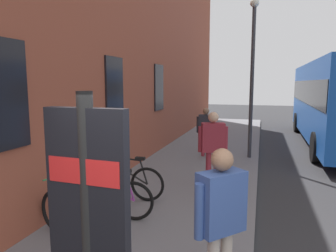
% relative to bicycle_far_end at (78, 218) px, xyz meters
% --- Properties ---
extents(ground, '(60.00, 60.00, 0.00)m').
position_rel_bicycle_far_end_xyz_m(ground, '(3.60, -3.61, -0.51)').
color(ground, '#2D2D30').
extents(sidewalk_pavement, '(24.00, 3.50, 0.12)m').
position_rel_bicycle_far_end_xyz_m(sidewalk_pavement, '(5.60, -0.86, -0.45)').
color(sidewalk_pavement, slate).
rests_on(sidewalk_pavement, ground).
extents(station_facade, '(22.00, 0.65, 9.36)m').
position_rel_bicycle_far_end_xyz_m(station_facade, '(6.60, 1.19, 4.17)').
color(station_facade, brown).
rests_on(station_facade, ground).
extents(bicycle_far_end, '(0.65, 1.71, 0.97)m').
position_rel_bicycle_far_end_xyz_m(bicycle_far_end, '(0.00, 0.00, 0.00)').
color(bicycle_far_end, black).
rests_on(bicycle_far_end, sidewalk_pavement).
extents(bicycle_beside_lamp, '(0.48, 1.77, 0.97)m').
position_rel_bicycle_far_end_xyz_m(bicycle_beside_lamp, '(0.90, -0.01, 0.00)').
color(bicycle_beside_lamp, black).
rests_on(bicycle_beside_lamp, sidewalk_pavement).
extents(bicycle_mid_rack, '(0.48, 1.77, 0.97)m').
position_rel_bicycle_far_end_xyz_m(bicycle_mid_rack, '(1.86, 0.08, 0.00)').
color(bicycle_mid_rack, black).
rests_on(bicycle_mid_rack, sidewalk_pavement).
extents(transit_info_sign, '(0.11, 0.55, 2.40)m').
position_rel_bicycle_far_end_xyz_m(transit_info_sign, '(-2.34, -1.62, 1.21)').
color(transit_info_sign, black).
rests_on(transit_info_sign, sidewalk_pavement).
extents(pedestrian_by_facade, '(0.27, 0.62, 1.63)m').
position_rel_bicycle_far_end_xyz_m(pedestrian_by_facade, '(6.27, -0.89, 0.60)').
color(pedestrian_by_facade, maroon).
rests_on(pedestrian_by_facade, sidewalk_pavement).
extents(pedestrian_crossing_street, '(0.40, 0.65, 1.80)m').
position_rel_bicycle_far_end_xyz_m(pedestrian_crossing_street, '(3.04, -1.61, 0.71)').
color(pedestrian_crossing_street, maroon).
rests_on(pedestrian_crossing_street, sidewalk_pavement).
extents(pedestrian_near_bus, '(0.55, 0.53, 1.78)m').
position_rel_bicycle_far_end_xyz_m(pedestrian_near_bus, '(-0.81, -2.27, 0.70)').
color(pedestrian_near_bus, '#B2A599').
rests_on(pedestrian_near_bus, sidewalk_pavement).
extents(street_lamp, '(0.28, 0.28, 5.05)m').
position_rel_bicycle_far_end_xyz_m(street_lamp, '(6.50, -2.31, 2.61)').
color(street_lamp, '#333338').
rests_on(street_lamp, sidewalk_pavement).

